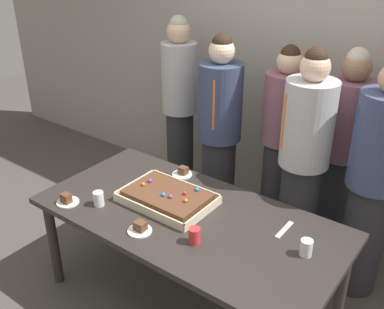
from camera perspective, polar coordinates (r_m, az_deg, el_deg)
ground_plane at (r=3.37m, az=-0.42°, el=-18.16°), size 12.00×12.00×0.00m
interior_back_panel at (r=3.89m, az=14.25°, el=12.84°), size 8.00×0.12×3.00m
party_table at (r=2.94m, az=-0.46°, el=-8.92°), size 2.00×0.99×0.74m
sheet_cake at (r=3.01m, az=-3.17°, el=-5.48°), size 0.61×0.42×0.10m
plated_slice_near_left at (r=3.11m, az=-15.66°, el=-5.64°), size 0.15×0.15×0.07m
plated_slice_near_right at (r=3.34m, az=-1.20°, el=-2.32°), size 0.15×0.15×0.07m
plated_slice_far_left at (r=2.76m, az=-6.64°, el=-9.34°), size 0.15×0.15×0.07m
drink_cup_nearest at (r=3.03m, az=-11.83°, el=-5.55°), size 0.07×0.07×0.10m
drink_cup_middle at (r=2.63m, az=14.37°, el=-11.46°), size 0.07×0.07×0.10m
drink_cup_far_end at (r=2.64m, az=0.31°, el=-10.32°), size 0.07×0.07×0.10m
cake_server_utensil at (r=2.82m, az=11.70°, el=-9.38°), size 0.03×0.20×0.01m
person_serving_front at (r=3.78m, az=3.52°, el=3.01°), size 0.36×0.36×1.68m
person_green_shirt_behind at (r=3.26m, az=13.97°, el=-1.24°), size 0.35×0.35×1.73m
person_striped_tie_right at (r=3.20m, az=22.19°, el=-3.26°), size 0.37×0.37×1.72m
person_far_right_suit at (r=4.18m, az=-1.59°, el=6.18°), size 0.32×0.32×1.74m
person_left_edge_reaching at (r=3.59m, az=18.64°, el=0.31°), size 0.34×0.34×1.67m
person_back_corner at (r=3.71m, az=11.38°, el=1.62°), size 0.35×0.35×1.63m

